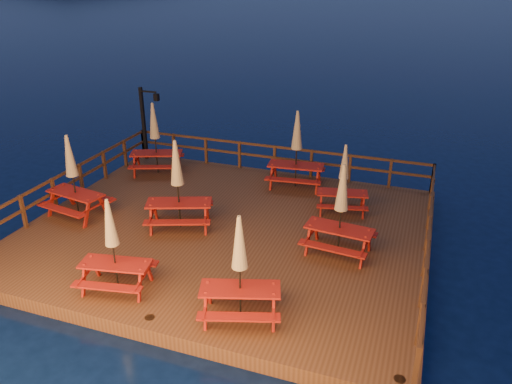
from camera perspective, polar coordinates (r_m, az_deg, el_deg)
ground at (r=15.69m, az=-3.32°, el=-5.37°), size 500.00×500.00×0.00m
deck at (r=15.59m, az=-3.34°, el=-4.73°), size 12.00×10.00×0.40m
deck_piles at (r=15.84m, az=-3.30°, el=-6.31°), size 11.44×9.44×1.40m
railing at (r=16.65m, az=-1.06°, el=0.98°), size 11.80×9.75×1.10m
lamp_post at (r=20.95m, az=-12.41°, el=8.37°), size 0.85×0.18×3.00m
picnic_table_0 at (r=17.85m, az=4.66°, el=5.01°), size 2.16×1.84×2.84m
picnic_table_1 at (r=13.71m, az=9.69°, el=-1.91°), size 2.01×1.71×2.67m
picnic_table_2 at (r=19.45m, az=-11.47°, el=6.14°), size 2.39×2.19×2.78m
picnic_table_3 at (r=16.21m, az=9.98°, el=1.62°), size 1.87×1.65×2.32m
picnic_table_4 at (r=11.10m, az=-1.87°, el=-8.51°), size 2.19×1.98×2.60m
picnic_table_5 at (r=12.56m, az=-16.09°, el=-5.70°), size 1.96×1.72×2.47m
picnic_table_6 at (r=16.65m, az=-20.24°, el=1.84°), size 2.14×1.86×2.73m
picnic_table_7 at (r=15.08m, az=-8.96°, el=0.98°), size 2.41×2.21×2.81m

